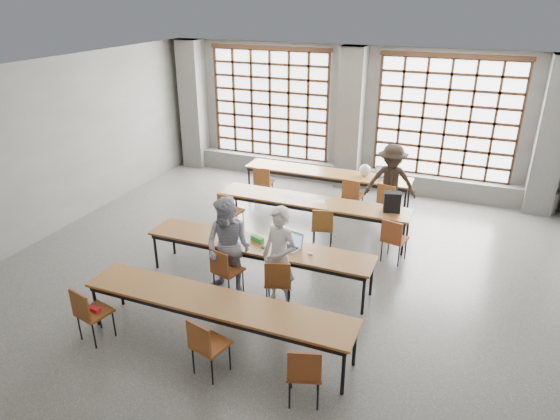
# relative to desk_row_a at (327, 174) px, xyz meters

# --- Properties ---
(floor) EXTENTS (11.00, 11.00, 0.00)m
(floor) POSITION_rel_desk_row_a_xyz_m (0.20, -4.02, -0.66)
(floor) COLOR #484846
(floor) RESTS_ON ground
(ceiling) EXTENTS (11.00, 11.00, 0.00)m
(ceiling) POSITION_rel_desk_row_a_xyz_m (0.20, -4.02, 2.84)
(ceiling) COLOR silver
(ceiling) RESTS_ON floor
(wall_back) EXTENTS (10.00, 0.00, 10.00)m
(wall_back) POSITION_rel_desk_row_a_xyz_m (0.20, 1.48, 1.09)
(wall_back) COLOR #61615F
(wall_back) RESTS_ON floor
(wall_left) EXTENTS (0.00, 11.00, 11.00)m
(wall_left) POSITION_rel_desk_row_a_xyz_m (-4.80, -4.02, 1.09)
(wall_left) COLOR #61615F
(wall_left) RESTS_ON floor
(column_left) EXTENTS (0.60, 0.55, 3.50)m
(column_left) POSITION_rel_desk_row_a_xyz_m (-4.30, 1.20, 1.09)
(column_left) COLOR #5C5C59
(column_left) RESTS_ON floor
(column_mid) EXTENTS (0.60, 0.55, 3.50)m
(column_mid) POSITION_rel_desk_row_a_xyz_m (0.20, 1.20, 1.09)
(column_mid) COLOR #5C5C59
(column_mid) RESTS_ON floor
(column_right) EXTENTS (0.60, 0.55, 3.50)m
(column_right) POSITION_rel_desk_row_a_xyz_m (4.70, 1.20, 1.09)
(column_right) COLOR #5C5C59
(column_right) RESTS_ON floor
(window_left) EXTENTS (3.32, 0.12, 3.00)m
(window_left) POSITION_rel_desk_row_a_xyz_m (-2.05, 1.40, 1.24)
(window_left) COLOR white
(window_left) RESTS_ON wall_back
(window_right) EXTENTS (3.32, 0.12, 3.00)m
(window_right) POSITION_rel_desk_row_a_xyz_m (2.45, 1.40, 1.24)
(window_right) COLOR white
(window_right) RESTS_ON wall_back
(sill_ledge) EXTENTS (9.80, 0.35, 0.50)m
(sill_ledge) POSITION_rel_desk_row_a_xyz_m (0.20, 1.28, -0.41)
(sill_ledge) COLOR #5C5C59
(sill_ledge) RESTS_ON floor
(desk_row_a) EXTENTS (4.00, 0.70, 0.73)m
(desk_row_a) POSITION_rel_desk_row_a_xyz_m (0.00, 0.00, 0.00)
(desk_row_a) COLOR brown
(desk_row_a) RESTS_ON floor
(desk_row_b) EXTENTS (4.00, 0.70, 0.73)m
(desk_row_b) POSITION_rel_desk_row_a_xyz_m (0.25, -1.81, 0.00)
(desk_row_b) COLOR brown
(desk_row_b) RESTS_ON floor
(desk_row_c) EXTENTS (4.00, 0.70, 0.73)m
(desk_row_c) POSITION_rel_desk_row_a_xyz_m (-0.00, -3.98, 0.00)
(desk_row_c) COLOR brown
(desk_row_c) RESTS_ON floor
(desk_row_d) EXTENTS (4.00, 0.70, 0.73)m
(desk_row_d) POSITION_rel_desk_row_a_xyz_m (0.16, -5.75, 0.00)
(desk_row_d) COLOR brown
(desk_row_d) RESTS_ON floor
(chair_back_left) EXTENTS (0.47, 0.47, 0.88)m
(chair_back_left) POSITION_rel_desk_row_a_xyz_m (-1.39, -0.63, -0.13)
(chair_back_left) COLOR brown
(chair_back_left) RESTS_ON floor
(chair_back_mid) EXTENTS (0.46, 0.46, 0.88)m
(chair_back_mid) POSITION_rel_desk_row_a_xyz_m (0.79, -0.63, -0.13)
(chair_back_mid) COLOR brown
(chair_back_mid) RESTS_ON floor
(chair_back_right) EXTENTS (0.50, 0.50, 0.88)m
(chair_back_right) POSITION_rel_desk_row_a_xyz_m (1.58, -0.63, -0.13)
(chair_back_right) COLOR brown
(chair_back_right) RESTS_ON floor
(chair_mid_left) EXTENTS (0.48, 0.49, 0.88)m
(chair_mid_left) POSITION_rel_desk_row_a_xyz_m (-1.36, -2.44, -0.13)
(chair_mid_left) COLOR brown
(chair_mid_left) RESTS_ON floor
(chair_mid_centre) EXTENTS (0.51, 0.51, 0.88)m
(chair_mid_centre) POSITION_rel_desk_row_a_xyz_m (0.67, -2.44, -0.13)
(chair_mid_centre) COLOR brown
(chair_mid_centre) RESTS_ON floor
(chair_mid_right) EXTENTS (0.50, 0.50, 0.88)m
(chair_mid_right) POSITION_rel_desk_row_a_xyz_m (2.04, -2.44, -0.13)
(chair_mid_right) COLOR brown
(chair_mid_right) RESTS_ON floor
(chair_front_left) EXTENTS (0.52, 0.52, 0.88)m
(chair_front_left) POSITION_rel_desk_row_a_xyz_m (-0.32, -4.60, -0.13)
(chair_front_left) COLOR brown
(chair_front_left) RESTS_ON floor
(chair_front_right) EXTENTS (0.53, 0.53, 0.88)m
(chair_front_right) POSITION_rel_desk_row_a_xyz_m (0.62, -4.60, -0.13)
(chair_front_right) COLOR brown
(chair_front_right) RESTS_ON floor
(chair_near_left) EXTENTS (0.50, 0.51, 0.88)m
(chair_near_left) POSITION_rel_desk_row_a_xyz_m (-1.55, -6.38, -0.13)
(chair_near_left) COLOR brown
(chair_near_left) RESTS_ON floor
(chair_near_mid) EXTENTS (0.51, 0.51, 0.88)m
(chair_near_mid) POSITION_rel_desk_row_a_xyz_m (0.34, -6.38, -0.13)
(chair_near_mid) COLOR brown
(chair_near_mid) RESTS_ON floor
(chair_near_right) EXTENTS (0.53, 0.53, 0.88)m
(chair_near_right) POSITION_rel_desk_row_a_xyz_m (1.69, -6.38, -0.13)
(chair_near_right) COLOR brown
(chair_near_right) RESTS_ON floor
(student_male) EXTENTS (0.70, 0.55, 1.69)m
(student_male) POSITION_rel_desk_row_a_xyz_m (0.60, -4.48, 0.18)
(student_male) COLOR silver
(student_male) RESTS_ON floor
(student_female) EXTENTS (0.87, 0.71, 1.70)m
(student_female) POSITION_rel_desk_row_a_xyz_m (-0.30, -4.48, 0.18)
(student_female) COLOR #172046
(student_female) RESTS_ON floor
(student_back) EXTENTS (1.21, 0.83, 1.71)m
(student_back) POSITION_rel_desk_row_a_xyz_m (1.60, -0.50, 0.19)
(student_back) COLOR black
(student_back) RESTS_ON floor
(laptop_front) EXTENTS (0.43, 0.39, 0.26)m
(laptop_front) POSITION_rel_desk_row_a_xyz_m (0.57, -3.87, 0.13)
(laptop_front) COLOR silver
(laptop_front) RESTS_ON desk_row_c
(laptop_back) EXTENTS (0.44, 0.41, 0.26)m
(laptop_back) POSITION_rel_desk_row_a_xyz_m (1.33, 0.11, 0.13)
(laptop_back) COLOR silver
(laptop_back) RESTS_ON desk_row_a
(mouse) EXTENTS (0.11, 0.08, 0.04)m
(mouse) POSITION_rel_desk_row_a_xyz_m (0.95, -4.00, 0.08)
(mouse) COLOR silver
(mouse) RESTS_ON desk_row_c
(green_box) EXTENTS (0.27, 0.18, 0.09)m
(green_box) POSITION_rel_desk_row_a_xyz_m (-0.05, -3.90, 0.11)
(green_box) COLOR #2D8A33
(green_box) RESTS_ON desk_row_c
(phone) EXTENTS (0.14, 0.08, 0.01)m
(phone) POSITION_rel_desk_row_a_xyz_m (0.18, -4.08, 0.07)
(phone) COLOR black
(phone) RESTS_ON desk_row_c
(paper_sheet_a) EXTENTS (0.32, 0.25, 0.00)m
(paper_sheet_a) POSITION_rel_desk_row_a_xyz_m (-0.35, -1.76, 0.07)
(paper_sheet_a) COLOR silver
(paper_sheet_a) RESTS_ON desk_row_b
(paper_sheet_b) EXTENTS (0.36, 0.33, 0.00)m
(paper_sheet_b) POSITION_rel_desk_row_a_xyz_m (-0.05, -1.86, 0.07)
(paper_sheet_b) COLOR white
(paper_sheet_b) RESTS_ON desk_row_b
(paper_sheet_c) EXTENTS (0.36, 0.31, 0.00)m
(paper_sheet_c) POSITION_rel_desk_row_a_xyz_m (0.35, -1.81, 0.07)
(paper_sheet_c) COLOR silver
(paper_sheet_c) RESTS_ON desk_row_b
(backpack) EXTENTS (0.36, 0.27, 0.40)m
(backpack) POSITION_rel_desk_row_a_xyz_m (1.85, -1.76, 0.27)
(backpack) COLOR black
(backpack) RESTS_ON desk_row_b
(plastic_bag) EXTENTS (0.28, 0.23, 0.29)m
(plastic_bag) POSITION_rel_desk_row_a_xyz_m (0.90, 0.05, 0.21)
(plastic_bag) COLOR silver
(plastic_bag) RESTS_ON desk_row_a
(red_pouch) EXTENTS (0.21, 0.10, 0.06)m
(red_pouch) POSITION_rel_desk_row_a_xyz_m (-1.54, -6.30, -0.16)
(red_pouch) COLOR red
(red_pouch) RESTS_ON chair_near_left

